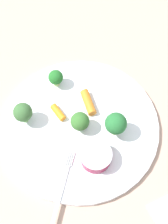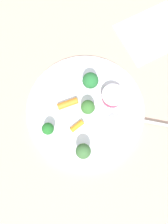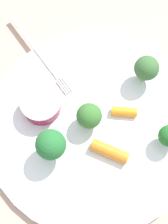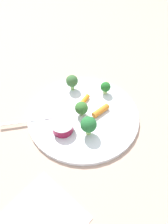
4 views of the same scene
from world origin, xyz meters
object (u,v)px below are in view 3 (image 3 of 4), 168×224
(sauce_cup, at_px, (41,104))
(carrot_stick_1, at_px, (124,112))
(plate, at_px, (92,125))
(fork, at_px, (40,54))
(broccoli_floret_2, at_px, (51,145))
(broccoli_floret_3, at_px, (147,68))
(broccoli_floret_1, at_px, (88,117))
(carrot_stick_0, at_px, (110,151))

(sauce_cup, height_order, carrot_stick_1, sauce_cup)
(plate, height_order, fork, fork)
(broccoli_floret_2, distance_m, carrot_stick_1, 0.12)
(plate, xyz_separation_m, fork, (0.13, -0.06, 0.01))
(broccoli_floret_3, height_order, carrot_stick_1, broccoli_floret_3)
(broccoli_floret_1, xyz_separation_m, fork, (0.13, -0.06, -0.02))
(broccoli_floret_2, relative_size, fork, 0.36)
(sauce_cup, relative_size, carrot_stick_1, 1.57)
(carrot_stick_1, bearing_deg, sauce_cup, 27.93)
(plate, height_order, carrot_stick_1, carrot_stick_1)
(broccoli_floret_3, bearing_deg, carrot_stick_0, 96.70)
(carrot_stick_1, bearing_deg, carrot_stick_0, 100.78)
(sauce_cup, distance_m, carrot_stick_1, 0.12)
(plate, bearing_deg, broccoli_floret_3, -104.60)
(broccoli_floret_1, height_order, broccoli_floret_2, broccoli_floret_2)
(broccoli_floret_1, xyz_separation_m, broccoli_floret_2, (0.02, 0.06, 0.01))
(sauce_cup, height_order, carrot_stick_0, sauce_cup)
(broccoli_floret_2, height_order, fork, broccoli_floret_2)
(broccoli_floret_1, height_order, fork, broccoli_floret_1)
(sauce_cup, relative_size, broccoli_floret_1, 1.30)
(fork, bearing_deg, plate, 157.22)
(sauce_cup, relative_size, broccoli_floret_3, 1.14)
(broccoli_floret_1, relative_size, carrot_stick_0, 0.83)
(sauce_cup, bearing_deg, broccoli_floret_3, -130.17)
(sauce_cup, distance_m, broccoli_floret_2, 0.07)
(broccoli_floret_3, bearing_deg, sauce_cup, 49.83)
(plate, height_order, broccoli_floret_3, broccoli_floret_3)
(carrot_stick_0, bearing_deg, carrot_stick_1, -79.22)
(broccoli_floret_1, xyz_separation_m, carrot_stick_1, (-0.04, -0.04, -0.02))
(broccoli_floret_1, xyz_separation_m, carrot_stick_0, (-0.05, 0.02, -0.02))
(broccoli_floret_2, relative_size, carrot_stick_0, 1.06)
(plate, xyz_separation_m, broccoli_floret_1, (0.01, 0.00, 0.03))
(carrot_stick_1, height_order, fork, carrot_stick_1)
(broccoli_floret_1, relative_size, fork, 0.28)
(broccoli_floret_1, relative_size, carrot_stick_1, 1.21)
(broccoli_floret_2, xyz_separation_m, carrot_stick_1, (-0.06, -0.10, -0.03))
(carrot_stick_0, xyz_separation_m, fork, (0.17, -0.08, -0.01))
(broccoli_floret_2, height_order, broccoli_floret_3, broccoli_floret_2)
(fork, bearing_deg, carrot_stick_0, 155.42)
(carrot_stick_0, height_order, fork, carrot_stick_0)
(broccoli_floret_1, bearing_deg, fork, -24.76)
(plate, relative_size, carrot_stick_1, 8.43)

